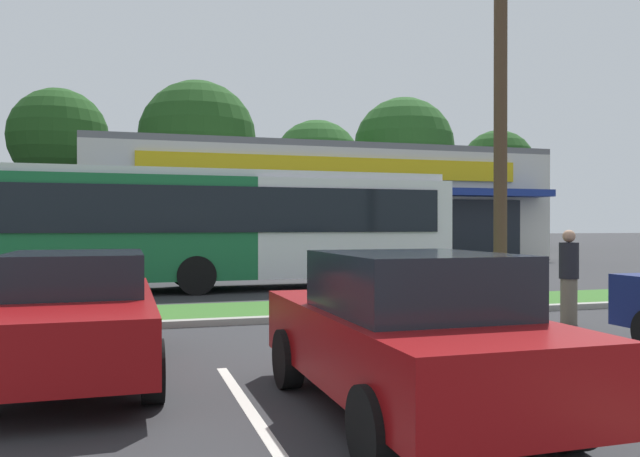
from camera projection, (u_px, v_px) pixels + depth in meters
name	position (u px, v px, depth m)	size (l,w,h in m)	color
grass_median	(314.00, 309.00, 13.21)	(56.00, 2.20, 0.12)	#386B28
curb_lip	(332.00, 317.00, 12.05)	(56.00, 0.24, 0.12)	#99968C
parking_stripe_1	(260.00, 426.00, 5.69)	(0.12, 4.80, 0.01)	silver
parking_stripe_2	(523.00, 384.00, 7.18)	(0.12, 4.80, 0.01)	silver
storefront_building	(305.00, 206.00, 36.32)	(23.26, 14.03, 5.77)	beige
tree_mid_left	(58.00, 138.00, 40.54)	(6.14, 6.14, 10.40)	#473323
tree_mid	(197.00, 139.00, 43.89)	(7.96, 7.96, 11.62)	#473323
tree_mid_right	(317.00, 165.00, 44.84)	(6.21, 6.21, 9.10)	#473323
tree_right	(404.00, 148.00, 48.39)	(7.52, 7.52, 11.37)	#473323
tree_far_right	(498.00, 168.00, 51.32)	(5.89, 5.89, 9.34)	#473323
utility_pole	(496.00, 51.00, 14.44)	(3.13, 2.38, 10.67)	#4C3826
city_bus	(226.00, 226.00, 17.78)	(12.76, 2.83, 3.25)	#196638
car_1	(407.00, 333.00, 6.01)	(1.86, 4.10, 1.53)	maroon
car_3	(75.00, 313.00, 7.58)	(1.89, 4.55, 1.45)	maroon
pedestrian_by_pole	(569.00, 277.00, 11.56)	(0.34, 0.34, 1.70)	#726651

